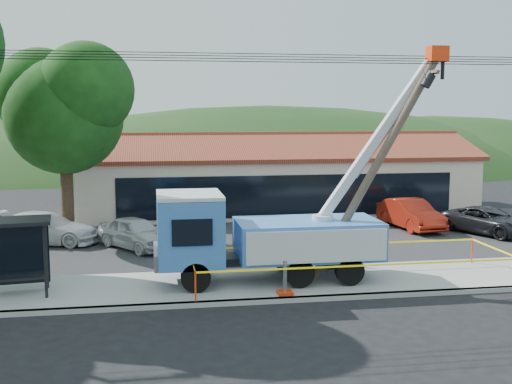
{
  "coord_description": "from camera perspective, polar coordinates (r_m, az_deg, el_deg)",
  "views": [
    {
      "loc": [
        -3.28,
        -16.88,
        5.99
      ],
      "look_at": [
        0.37,
        5.0,
        3.11
      ],
      "focal_mm": 45.0,
      "sensor_mm": 36.0,
      "label": 1
    }
  ],
  "objects": [
    {
      "name": "ground",
      "position": [
        18.21,
        1.48,
        -11.82
      ],
      "size": [
        120.0,
        120.0,
        0.0
      ],
      "primitive_type": "plane",
      "color": "black",
      "rests_on": "ground"
    },
    {
      "name": "curb",
      "position": [
        20.15,
        0.33,
        -9.68
      ],
      "size": [
        60.0,
        0.25,
        0.15
      ],
      "primitive_type": "cube",
      "color": "#9C9B92",
      "rests_on": "ground"
    },
    {
      "name": "sidewalk",
      "position": [
        21.95,
        -0.52,
        -8.25
      ],
      "size": [
        60.0,
        4.0,
        0.15
      ],
      "primitive_type": "cube",
      "color": "#9C9B92",
      "rests_on": "ground"
    },
    {
      "name": "parking_lot",
      "position": [
        29.67,
        -2.93,
        -4.17
      ],
      "size": [
        60.0,
        12.0,
        0.1
      ],
      "primitive_type": "cube",
      "color": "#28282B",
      "rests_on": "ground"
    },
    {
      "name": "strip_mall",
      "position": [
        37.8,
        1.7,
        1.14
      ],
      "size": [
        22.5,
        8.53,
        4.67
      ],
      "color": "beige",
      "rests_on": "ground"
    },
    {
      "name": "tree_lot",
      "position": [
        30.11,
        -16.71,
        7.5
      ],
      "size": [
        6.3,
        5.6,
        8.94
      ],
      "color": "#332316",
      "rests_on": "ground"
    },
    {
      "name": "hill_west",
      "position": [
        73.07,
        -18.68,
        2.3
      ],
      "size": [
        78.4,
        56.0,
        28.0
      ],
      "primitive_type": "ellipsoid",
      "color": "black",
      "rests_on": "ground"
    },
    {
      "name": "hill_center",
      "position": [
        73.34,
        1.0,
        2.7
      ],
      "size": [
        89.6,
        64.0,
        32.0
      ],
      "primitive_type": "ellipsoid",
      "color": "black",
      "rests_on": "ground"
    },
    {
      "name": "hill_east",
      "position": [
        79.44,
        15.35,
        2.8
      ],
      "size": [
        72.8,
        52.0,
        26.0
      ],
      "primitive_type": "ellipsoid",
      "color": "black",
      "rests_on": "ground"
    },
    {
      "name": "utility_truck",
      "position": [
        21.9,
        0.49,
        -3.74
      ],
      "size": [
        10.01,
        4.11,
        7.96
      ],
      "color": "black",
      "rests_on": "ground"
    },
    {
      "name": "leaning_pole",
      "position": [
        22.36,
        11.08,
        3.18
      ],
      "size": [
        4.58,
        1.63,
        7.84
      ],
      "color": "#4F4033",
      "rests_on": "ground"
    },
    {
      "name": "bus_shelter",
      "position": [
        21.66,
        -21.05,
        -3.93
      ],
      "size": [
        2.68,
        1.84,
        2.43
      ],
      "rotation": [
        0.0,
        0.0,
        0.12
      ],
      "color": "black",
      "rests_on": "ground"
    },
    {
      "name": "caution_tape",
      "position": [
        22.32,
        8.3,
        -5.96
      ],
      "size": [
        10.84,
        3.32,
        0.96
      ],
      "color": "#FF390D",
      "rests_on": "ground"
    },
    {
      "name": "car_silver",
      "position": [
        27.85,
        -10.62,
        -5.16
      ],
      "size": [
        3.62,
        4.17,
        1.36
      ],
      "primitive_type": "imported",
      "rotation": [
        0.0,
        0.0,
        0.62
      ],
      "color": "silver",
      "rests_on": "ground"
    },
    {
      "name": "car_red",
      "position": [
        32.77,
        13.54,
        -3.35
      ],
      "size": [
        2.1,
        4.59,
        1.46
      ],
      "primitive_type": "imported",
      "rotation": [
        0.0,
        0.0,
        0.13
      ],
      "color": "#A52110",
      "rests_on": "ground"
    },
    {
      "name": "car_white",
      "position": [
        29.85,
        -18.18,
        -4.56
      ],
      "size": [
        5.13,
        3.22,
        1.39
      ],
      "primitive_type": "imported",
      "rotation": [
        0.0,
        0.0,
        1.28
      ],
      "color": "white",
      "rests_on": "ground"
    },
    {
      "name": "car_dark",
      "position": [
        32.47,
        19.9,
        -3.69
      ],
      "size": [
        3.89,
        5.03,
        1.27
      ],
      "primitive_type": "imported",
      "rotation": [
        0.0,
        0.0,
        0.45
      ],
      "color": "black",
      "rests_on": "ground"
    }
  ]
}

